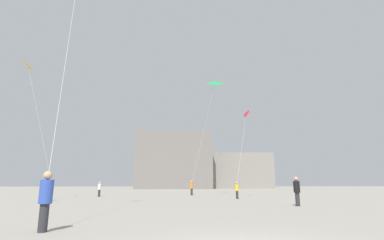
{
  "coord_description": "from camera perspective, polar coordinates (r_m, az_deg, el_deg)",
  "views": [
    {
      "loc": [
        -1.82,
        -6.41,
        1.41
      ],
      "look_at": [
        0.0,
        17.72,
        6.71
      ],
      "focal_mm": 27.26,
      "sensor_mm": 36.0,
      "label": 1
    }
  ],
  "objects": [
    {
      "name": "person_in_white",
      "position": [
        34.81,
        -17.65,
        -12.61
      ],
      "size": [
        0.36,
        0.36,
        1.66
      ],
      "rotation": [
        0.0,
        0.0,
        1.25
      ],
      "color": "#2D2D33",
      "rests_on": "ground_plane"
    },
    {
      "name": "person_in_teal",
      "position": [
        28.35,
        -25.87,
        -12.23
      ],
      "size": [
        0.35,
        0.35,
        1.59
      ],
      "rotation": [
        0.0,
        0.0,
        4.26
      ],
      "color": "#2D2D33",
      "rests_on": "ground_plane"
    },
    {
      "name": "person_in_orange",
      "position": [
        37.18,
        -0.07,
        -13.01
      ],
      "size": [
        0.39,
        0.39,
        1.79
      ],
      "rotation": [
        0.0,
        0.0,
        0.61
      ],
      "color": "#2D2D33",
      "rests_on": "ground_plane"
    },
    {
      "name": "person_in_black",
      "position": [
        20.53,
        19.83,
        -12.74
      ],
      "size": [
        0.4,
        0.4,
        1.85
      ],
      "rotation": [
        0.0,
        0.0,
        6.27
      ],
      "color": "#2D2D33",
      "rests_on": "ground_plane"
    },
    {
      "name": "person_in_blue",
      "position": [
        10.15,
        -26.72,
        -13.48
      ],
      "size": [
        0.39,
        0.39,
        1.79
      ],
      "rotation": [
        0.0,
        0.0,
        4.94
      ],
      "color": "#2D2D33",
      "rests_on": "ground_plane"
    },
    {
      "name": "person_in_yellow",
      "position": [
        28.89,
        8.79,
        -13.26
      ],
      "size": [
        0.35,
        0.35,
        1.6
      ],
      "rotation": [
        0.0,
        0.0,
        3.74
      ],
      "color": "#2D2D33",
      "rests_on": "ground_plane"
    },
    {
      "name": "kite_amber_delta",
      "position": [
        31.55,
        -29.31,
        8.92
      ],
      "size": [
        3.68,
        1.28,
        11.25
      ],
      "color": "yellow"
    },
    {
      "name": "kite_emerald_delta",
      "position": [
        38.1,
        4.43,
        6.94
      ],
      "size": [
        3.79,
        2.06,
        13.23
      ],
      "color": "green"
    },
    {
      "name": "kite_crimson_diamond",
      "position": [
        31.71,
        10.53,
        1.17
      ],
      "size": [
        2.05,
        2.17,
        7.91
      ],
      "color": "red"
    },
    {
      "name": "building_left_hall",
      "position": [
        83.67,
        -3.78,
        -7.94
      ],
      "size": [
        21.77,
        11.33,
        15.61
      ],
      "color": "gray",
      "rests_on": "ground_plane"
    },
    {
      "name": "building_centre_hall",
      "position": [
        96.64,
        7.03,
        -9.95
      ],
      "size": [
        25.4,
        17.67,
        10.62
      ],
      "color": "gray",
      "rests_on": "ground_plane"
    }
  ]
}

